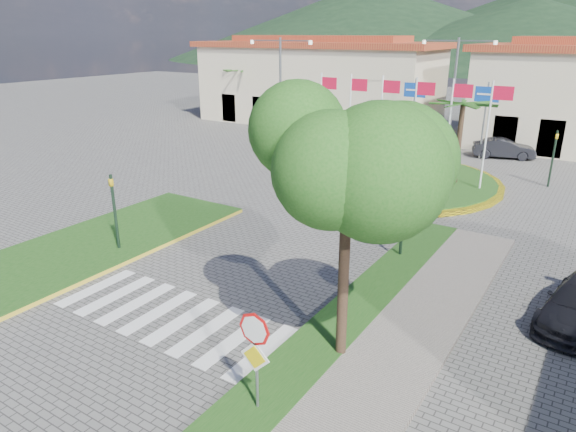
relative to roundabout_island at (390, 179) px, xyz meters
The scene contains 21 objects.
ground 22.00m from the roundabout_island, 90.01° to the right, with size 160.00×160.00×0.00m, color #5F5C5A.
sidewalk_right 20.88m from the roundabout_island, 73.31° to the right, with size 4.00×28.00×0.15m, color gray.
verge_right 20.57m from the roundabout_island, 76.52° to the right, with size 1.60×28.00×0.18m, color #1A4413.
median_left 17.27m from the roundabout_island, 112.12° to the right, with size 5.00×14.00×0.18m, color #1A4413.
crosswalk 18.00m from the roundabout_island, 90.02° to the right, with size 8.00×3.00×0.01m, color silver.
roundabout_island is the anchor object (origin of this frame).
stop_sign 20.69m from the roundabout_island, 76.27° to the right, with size 0.80×0.11×2.65m.
deciduous_tree 18.55m from the roundabout_island, 72.09° to the right, with size 3.60×3.60×6.80m.
traffic_light_left 16.45m from the roundabout_island, 108.56° to the right, with size 0.15×0.18×3.20m.
traffic_light_right 11.11m from the roundabout_island, 65.79° to the right, with size 0.15×0.18×3.20m.
traffic_light_far 9.11m from the roundabout_island, 26.58° to the left, with size 0.18×0.15×3.20m.
direction_sign_west 9.78m from the roundabout_island, 102.60° to the left, with size 1.60×0.14×5.20m.
direction_sign_east 10.03m from the roundabout_island, 71.53° to the left, with size 1.60×0.14×5.20m.
street_lamp_centre 9.15m from the roundabout_island, 82.91° to the left, with size 4.80×0.16×8.00m.
street_lamp_west 10.19m from the roundabout_island, 167.48° to the left, with size 4.80×0.16×8.00m.
building_left 21.59m from the roundabout_island, 131.20° to the left, with size 23.32×9.54×8.05m.
hill_far_west 130.64m from the roundabout_island, 114.99° to the left, with size 140.00×140.00×22.00m, color black.
hill_near_back 108.74m from the roundabout_island, 95.29° to the left, with size 110.00×110.00×16.00m, color black.
white_van 17.70m from the roundabout_island, 145.22° to the left, with size 1.91×4.14×1.15m, color silver.
car_dark_a 9.42m from the roundabout_island, 107.86° to the left, with size 1.53×3.80×1.29m, color black.
car_dark_b 10.96m from the roundabout_island, 66.71° to the left, with size 1.43×4.10×1.35m, color black.
Camera 1 is at (10.70, -5.74, 8.30)m, focal length 32.00 mm.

